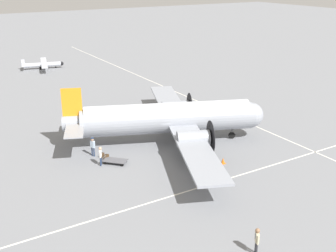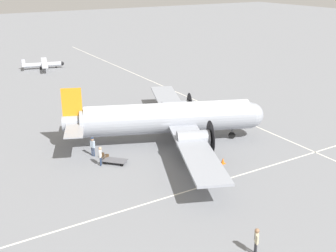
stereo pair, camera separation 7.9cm
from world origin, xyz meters
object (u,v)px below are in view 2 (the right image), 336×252
at_px(suitcase_near_door, 106,157).
at_px(airliner_main, 172,118).
at_px(traffic_cone, 223,161).
at_px(crew_foreground, 256,239).
at_px(baggage_cart, 115,161).
at_px(ramp_agent, 100,154).
at_px(passenger_boarding, 93,145).
at_px(suitcase_upright_spare, 102,155).
at_px(light_aircraft_distant, 44,64).

bearing_deg(suitcase_near_door, airliner_main, -175.56).
xyz_separation_m(airliner_main, traffic_cone, (-1.23, 6.62, -2.34)).
xyz_separation_m(airliner_main, suitcase_near_door, (7.42, 0.58, -2.31)).
xyz_separation_m(crew_foreground, traffic_cone, (-6.28, -11.19, -0.85)).
height_order(baggage_cart, traffic_cone, baggage_cart).
relative_size(crew_foreground, ramp_agent, 1.03).
relative_size(crew_foreground, passenger_boarding, 0.99).
distance_m(crew_foreground, suitcase_upright_spare, 18.09).
bearing_deg(ramp_agent, light_aircraft_distant, 21.66).
distance_m(ramp_agent, baggage_cart, 1.49).
distance_m(airliner_main, suitcase_upright_spare, 7.89).
bearing_deg(suitcase_upright_spare, crew_foreground, 97.89).
bearing_deg(ramp_agent, passenger_boarding, 26.56).
height_order(ramp_agent, suitcase_near_door, ramp_agent).
bearing_deg(crew_foreground, suitcase_near_door, 38.54).
xyz_separation_m(suitcase_near_door, traffic_cone, (-8.65, 6.05, -0.02)).
bearing_deg(suitcase_near_door, baggage_cart, 111.07).
xyz_separation_m(passenger_boarding, light_aircraft_distant, (-6.51, -39.53, -0.35)).
height_order(ramp_agent, traffic_cone, ramp_agent).
distance_m(airliner_main, light_aircraft_distant, 40.52).
distance_m(passenger_boarding, suitcase_near_door, 1.85).
xyz_separation_m(crew_foreground, passenger_boarding, (3.03, -18.73, 0.04)).
height_order(airliner_main, traffic_cone, airliner_main).
relative_size(crew_foreground, baggage_cart, 0.79).
relative_size(ramp_agent, baggage_cart, 0.77).
relative_size(ramp_agent, suitcase_near_door, 2.97).
height_order(crew_foreground, suitcase_upright_spare, crew_foreground).
distance_m(crew_foreground, suitcase_near_door, 17.41).
xyz_separation_m(airliner_main, light_aircraft_distant, (1.58, -40.45, -1.79)).
relative_size(suitcase_upright_spare, baggage_cart, 0.23).
relative_size(airliner_main, baggage_cart, 11.42).
bearing_deg(baggage_cart, crew_foreground, -37.21).
height_order(passenger_boarding, suitcase_near_door, passenger_boarding).
bearing_deg(suitcase_near_door, light_aircraft_distant, -98.10).
relative_size(airliner_main, crew_foreground, 14.41).
xyz_separation_m(airliner_main, ramp_agent, (8.25, 1.32, -1.51)).
distance_m(passenger_boarding, baggage_cart, 2.87).
xyz_separation_m(ramp_agent, baggage_cart, (-1.23, 0.28, -0.80)).
bearing_deg(crew_foreground, suitcase_upright_spare, 38.62).
bearing_deg(airliner_main, traffic_cone, -57.33).
distance_m(passenger_boarding, ramp_agent, 2.25).
distance_m(suitcase_upright_spare, light_aircraft_distant, 40.80).
bearing_deg(ramp_agent, suitcase_upright_spare, 3.83).
bearing_deg(crew_foreground, passenger_boarding, 39.93).
xyz_separation_m(light_aircraft_distant, traffic_cone, (-2.81, 47.07, -0.54)).
bearing_deg(suitcase_near_door, crew_foreground, 97.81).
distance_m(ramp_agent, traffic_cone, 10.89).
distance_m(ramp_agent, suitcase_near_door, 1.37).
bearing_deg(suitcase_upright_spare, passenger_boarding, -56.37).
distance_m(crew_foreground, passenger_boarding, 18.97).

